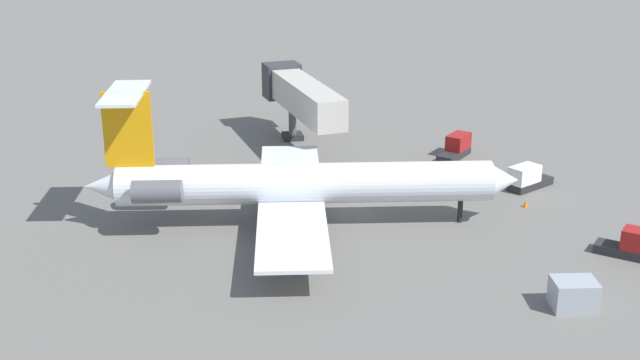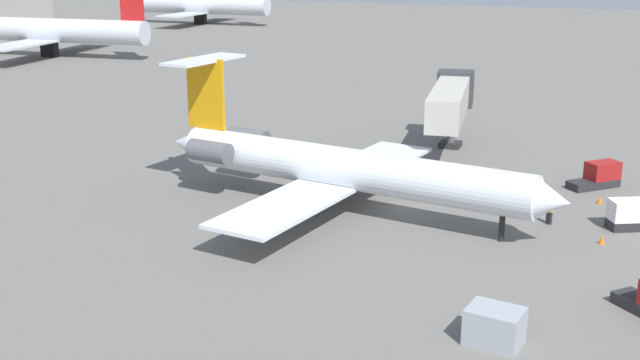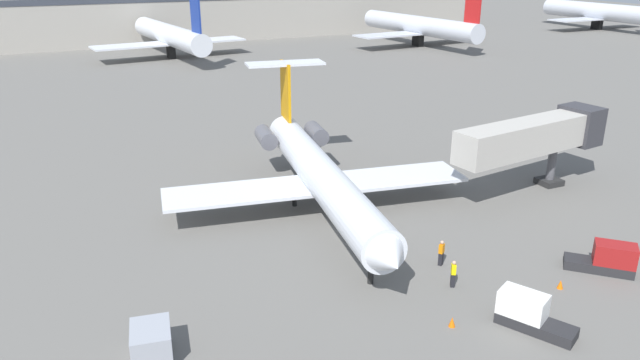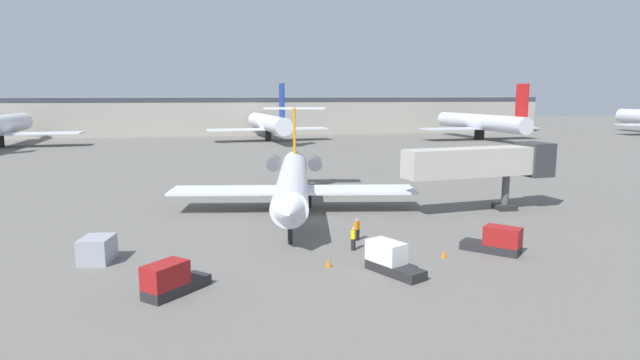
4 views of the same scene
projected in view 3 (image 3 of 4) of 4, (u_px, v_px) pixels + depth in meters
ground_plane at (346, 228)px, 43.05m from camera, size 400.00×400.00×0.10m
regional_jet at (318, 171)px, 45.10m from camera, size 23.49×29.46×9.50m
jet_bridge at (539, 136)px, 48.43m from camera, size 15.21×4.93×6.36m
ground_crew_marshaller at (453, 274)px, 35.13m from camera, size 0.43×0.48×1.69m
ground_crew_loader at (441, 253)px, 37.58m from camera, size 0.48×0.44×1.69m
baggage_tug_lead at (608, 259)px, 36.81m from camera, size 3.82×3.82×1.90m
baggage_tug_trailing at (528, 313)px, 31.28m from camera, size 3.07×4.20×1.90m
cargo_container_uld at (151, 343)px, 28.87m from camera, size 2.24×2.68×1.68m
traffic_cone_near at (560, 284)px, 35.12m from camera, size 0.36×0.36×0.55m
traffic_cone_mid at (452, 322)px, 31.52m from camera, size 0.36×0.36×0.55m
terminal_building at (123, 18)px, 134.25m from camera, size 170.77×22.43×10.17m
parked_airliner_centre at (170, 36)px, 111.61m from camera, size 28.75×33.86×13.22m
parked_airliner_east_mid at (419, 26)px, 126.56m from camera, size 29.99×35.40×13.22m
parked_airliner_east_end at (599, 12)px, 154.88m from camera, size 29.02×34.51×13.64m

